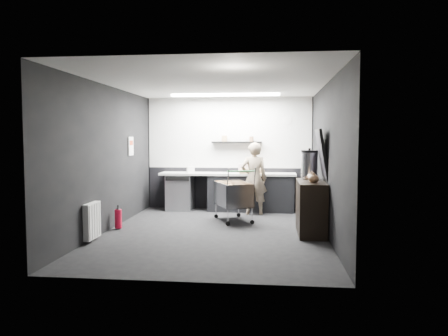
# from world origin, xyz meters

# --- Properties ---
(floor) EXTENTS (5.50, 5.50, 0.00)m
(floor) POSITION_xyz_m (0.00, 0.00, 0.00)
(floor) COLOR black
(floor) RESTS_ON ground
(ceiling) EXTENTS (5.50, 5.50, 0.00)m
(ceiling) POSITION_xyz_m (0.00, 0.00, 2.70)
(ceiling) COLOR silver
(ceiling) RESTS_ON wall_back
(wall_back) EXTENTS (5.50, 0.00, 5.50)m
(wall_back) POSITION_xyz_m (0.00, 2.75, 1.35)
(wall_back) COLOR black
(wall_back) RESTS_ON floor
(wall_front) EXTENTS (5.50, 0.00, 5.50)m
(wall_front) POSITION_xyz_m (0.00, -2.75, 1.35)
(wall_front) COLOR black
(wall_front) RESTS_ON floor
(wall_left) EXTENTS (0.00, 5.50, 5.50)m
(wall_left) POSITION_xyz_m (-2.00, 0.00, 1.35)
(wall_left) COLOR black
(wall_left) RESTS_ON floor
(wall_right) EXTENTS (0.00, 5.50, 5.50)m
(wall_right) POSITION_xyz_m (2.00, 0.00, 1.35)
(wall_right) COLOR black
(wall_right) RESTS_ON floor
(kitchen_wall_panel) EXTENTS (3.95, 0.02, 1.70)m
(kitchen_wall_panel) POSITION_xyz_m (0.00, 2.73, 1.85)
(kitchen_wall_panel) COLOR silver
(kitchen_wall_panel) RESTS_ON wall_back
(dado_panel) EXTENTS (3.95, 0.02, 1.00)m
(dado_panel) POSITION_xyz_m (0.00, 2.73, 0.50)
(dado_panel) COLOR black
(dado_panel) RESTS_ON wall_back
(floating_shelf) EXTENTS (1.20, 0.22, 0.04)m
(floating_shelf) POSITION_xyz_m (0.20, 2.62, 1.62)
(floating_shelf) COLOR black
(floating_shelf) RESTS_ON wall_back
(wall_clock) EXTENTS (0.20, 0.03, 0.20)m
(wall_clock) POSITION_xyz_m (1.40, 2.72, 2.15)
(wall_clock) COLOR white
(wall_clock) RESTS_ON wall_back
(poster) EXTENTS (0.02, 0.30, 0.40)m
(poster) POSITION_xyz_m (-1.98, 1.30, 1.55)
(poster) COLOR white
(poster) RESTS_ON wall_left
(poster_red_band) EXTENTS (0.02, 0.22, 0.10)m
(poster_red_band) POSITION_xyz_m (-1.98, 1.30, 1.62)
(poster_red_band) COLOR #BD3517
(poster_red_band) RESTS_ON poster
(radiator) EXTENTS (0.10, 0.50, 0.60)m
(radiator) POSITION_xyz_m (-1.94, -0.90, 0.35)
(radiator) COLOR white
(radiator) RESTS_ON wall_left
(ceiling_strip) EXTENTS (2.40, 0.20, 0.04)m
(ceiling_strip) POSITION_xyz_m (0.00, 1.85, 2.67)
(ceiling_strip) COLOR white
(ceiling_strip) RESTS_ON ceiling
(prep_counter) EXTENTS (3.20, 0.61, 0.90)m
(prep_counter) POSITION_xyz_m (0.14, 2.42, 0.46)
(prep_counter) COLOR black
(prep_counter) RESTS_ON floor
(person) EXTENTS (0.63, 0.46, 1.62)m
(person) POSITION_xyz_m (0.64, 1.97, 0.81)
(person) COLOR #B9AC92
(person) RESTS_ON floor
(shopping_cart) EXTENTS (0.95, 1.21, 1.09)m
(shopping_cart) POSITION_xyz_m (0.25, 1.13, 0.52)
(shopping_cart) COLOR silver
(shopping_cart) RESTS_ON floor
(sideboard) EXTENTS (0.54, 1.26, 1.89)m
(sideboard) POSITION_xyz_m (1.75, 0.18, 0.60)
(sideboard) COLOR black
(sideboard) RESTS_ON floor
(fire_extinguisher) EXTENTS (0.13, 0.13, 0.44)m
(fire_extinguisher) POSITION_xyz_m (-1.85, 0.10, 0.21)
(fire_extinguisher) COLOR red
(fire_extinguisher) RESTS_ON floor
(cardboard_box) EXTENTS (0.58, 0.48, 0.10)m
(cardboard_box) POSITION_xyz_m (0.53, 2.37, 0.95)
(cardboard_box) COLOR #9B7D52
(cardboard_box) RESTS_ON prep_counter
(pink_tub) EXTENTS (0.22, 0.22, 0.22)m
(pink_tub) POSITION_xyz_m (0.36, 2.42, 1.01)
(pink_tub) COLOR beige
(pink_tub) RESTS_ON prep_counter
(white_container) EXTENTS (0.20, 0.18, 0.15)m
(white_container) POSITION_xyz_m (-0.88, 2.37, 0.97)
(white_container) COLOR white
(white_container) RESTS_ON prep_counter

